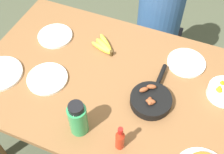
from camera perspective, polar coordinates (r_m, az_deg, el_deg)
name	(u,v)px	position (r m, az deg, el deg)	size (l,w,h in m)	color
ground_plane	(112,141)	(2.20, 0.00, -12.95)	(14.00, 14.00, 0.00)	#474C38
dining_table	(112,91)	(1.62, 0.00, -2.89)	(1.51, 0.96, 0.77)	brown
banana_bunch	(104,46)	(1.68, -1.56, 6.30)	(0.17, 0.16, 0.04)	yellow
skillet	(151,100)	(1.44, 7.92, -4.56)	(0.21, 0.35, 0.08)	black
empty_plate_near_front	(55,36)	(1.79, -11.48, 8.17)	(0.21, 0.21, 0.02)	white
empty_plate_far_left	(47,79)	(1.57, -13.00, -0.32)	(0.22, 0.22, 0.02)	white
empty_plate_far_right	(0,73)	(1.67, -21.78, 0.67)	(0.25, 0.25, 0.02)	white
empty_plate_mid_edge	(186,63)	(1.66, 14.84, 2.84)	(0.22, 0.22, 0.02)	white
water_bottle	(78,119)	(1.30, -6.94, -8.38)	(0.09, 0.09, 0.20)	#2D9351
hot_sauce_bottle	(120,139)	(1.27, 1.65, -12.44)	(0.04, 0.04, 0.16)	#B72814
person_figure	(157,31)	(2.20, 9.18, 9.25)	(0.35, 0.35, 1.24)	black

